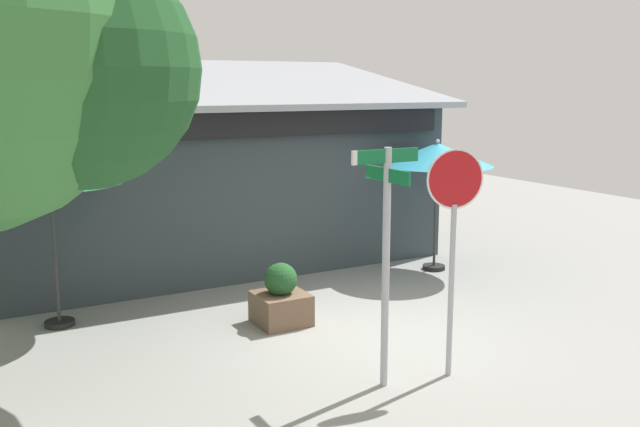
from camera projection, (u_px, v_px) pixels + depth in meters
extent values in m
cube|color=gray|center=(368.00, 336.00, 10.11)|extent=(28.00, 28.00, 0.10)
cube|color=#333D42|center=(205.00, 181.00, 14.30)|extent=(8.73, 4.50, 3.23)
cube|color=#999EA8|center=(204.00, 82.00, 13.80)|extent=(9.23, 5.14, 1.03)
cube|color=black|center=(247.00, 125.00, 12.09)|extent=(8.13, 0.16, 0.44)
cylinder|color=#A8AAB2|center=(386.00, 270.00, 8.10)|extent=(0.09, 0.09, 2.88)
cube|color=#116B38|center=(388.00, 156.00, 7.85)|extent=(0.85, 0.04, 0.16)
cube|color=#116B38|center=(387.00, 175.00, 7.89)|extent=(0.04, 0.85, 0.16)
cube|color=white|center=(354.00, 158.00, 7.63)|extent=(0.06, 0.03, 0.16)
cylinder|color=#A8AAB2|center=(451.00, 292.00, 8.45)|extent=(0.07, 0.07, 2.17)
cylinder|color=white|center=(455.00, 179.00, 8.19)|extent=(0.71, 0.20, 0.73)
cylinder|color=red|center=(455.00, 179.00, 8.19)|extent=(0.66, 0.20, 0.68)
cylinder|color=black|center=(60.00, 323.00, 10.40)|extent=(0.44, 0.44, 0.08)
cylinder|color=#333335|center=(55.00, 255.00, 10.21)|extent=(0.05, 0.05, 2.21)
cone|color=#1E724C|center=(48.00, 169.00, 9.97)|extent=(2.09, 2.09, 0.45)
sphere|color=silver|center=(47.00, 151.00, 9.92)|extent=(0.08, 0.08, 0.08)
cylinder|color=black|center=(434.00, 267.00, 13.58)|extent=(0.44, 0.44, 0.08)
cylinder|color=#333335|center=(435.00, 217.00, 13.40)|extent=(0.05, 0.05, 2.10)
cone|color=#2D99BC|center=(437.00, 154.00, 13.17)|extent=(2.13, 2.13, 0.44)
sphere|color=silver|center=(438.00, 141.00, 13.13)|extent=(0.08, 0.08, 0.08)
sphere|color=#1E4C23|center=(78.00, 68.00, 7.51)|extent=(2.68, 2.68, 2.68)
cube|color=brown|center=(281.00, 308.00, 10.47)|extent=(0.76, 0.76, 0.48)
sphere|color=#1E4C23|center=(281.00, 279.00, 10.38)|extent=(0.50, 0.50, 0.50)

